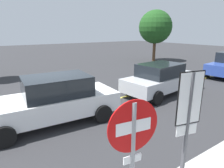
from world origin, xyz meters
name	(u,v)px	position (x,y,z in m)	size (l,w,h in m)	color
ground_plane	(46,115)	(0.00, 0.00, 0.00)	(80.00, 80.00, 0.00)	#2D2D30
lane_marking_centre	(110,100)	(3.00, 0.00, 0.01)	(28.00, 0.16, 0.01)	#E0D14C
stop_sign	(133,150)	(-0.20, -5.44, 1.60)	(0.75, 0.14, 2.34)	gray
speed_limit_sign	(188,112)	(1.22, -5.29, 1.76)	(0.53, 0.14, 2.52)	#4C4C51
car_white_approaching	(53,100)	(0.13, -0.75, 0.83)	(4.67, 2.20, 1.67)	white
car_silver_behind_van	(161,79)	(5.77, -0.57, 0.80)	(4.63, 2.39, 1.58)	#B7BABF
tree_left_verge	(155,27)	(13.56, 7.61, 3.50)	(3.38, 3.38, 5.20)	#513823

